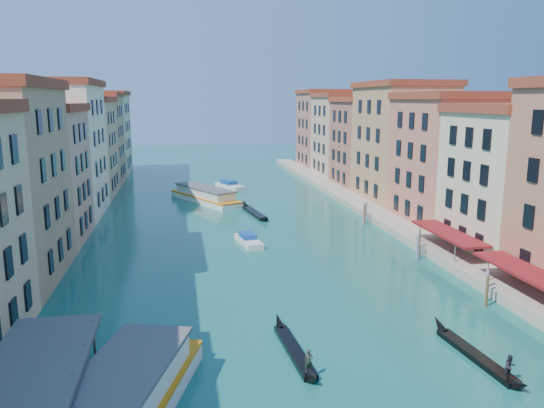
% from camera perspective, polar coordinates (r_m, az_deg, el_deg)
% --- Properties ---
extents(left_bank_palazzos, '(12.80, 128.40, 21.00)m').
position_cam_1_polar(left_bank_palazzos, '(82.38, -22.77, 4.55)').
color(left_bank_palazzos, beige).
rests_on(left_bank_palazzos, ground).
extents(right_bank_palazzos, '(12.80, 128.40, 21.00)m').
position_cam_1_polar(right_bank_palazzos, '(89.02, 15.26, 5.48)').
color(right_bank_palazzos, '#B05143').
rests_on(right_bank_palazzos, ground).
extents(quay, '(4.00, 140.00, 1.00)m').
position_cam_1_polar(quay, '(87.31, 10.19, -0.54)').
color(quay, '#A39C83').
rests_on(quay, ground).
extents(restaurant_awnings, '(3.20, 44.55, 3.12)m').
position_cam_1_polar(restaurant_awnings, '(50.78, 26.99, -7.22)').
color(restaurant_awnings, maroon).
rests_on(restaurant_awnings, ground).
extents(mooring_poles_right, '(1.44, 54.24, 3.20)m').
position_cam_1_polar(mooring_poles_right, '(54.16, 20.52, -7.47)').
color(mooring_poles_right, brown).
rests_on(mooring_poles_right, ground).
extents(vaporetto_far, '(12.09, 18.06, 2.71)m').
position_cam_1_polar(vaporetto_far, '(94.99, -7.22, 0.93)').
color(vaporetto_far, white).
rests_on(vaporetto_far, ground).
extents(gondola_fore, '(1.51, 10.66, 2.12)m').
position_cam_1_polar(gondola_fore, '(39.47, 2.41, -15.30)').
color(gondola_fore, black).
rests_on(gondola_fore, ground).
extents(gondola_right, '(1.74, 10.92, 2.18)m').
position_cam_1_polar(gondola_right, '(41.17, 21.22, -14.83)').
color(gondola_right, black).
rests_on(gondola_right, ground).
extents(gondola_far, '(3.06, 13.38, 1.90)m').
position_cam_1_polar(gondola_far, '(84.55, -1.96, -0.83)').
color(gondola_far, black).
rests_on(gondola_far, ground).
extents(motorboat_mid, '(3.05, 6.59, 1.31)m').
position_cam_1_polar(motorboat_mid, '(67.16, -2.55, -3.89)').
color(motorboat_mid, white).
rests_on(motorboat_mid, ground).
extents(motorboat_far, '(5.78, 8.28, 1.66)m').
position_cam_1_polar(motorboat_far, '(108.93, -4.55, 1.99)').
color(motorboat_far, white).
rests_on(motorboat_far, ground).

